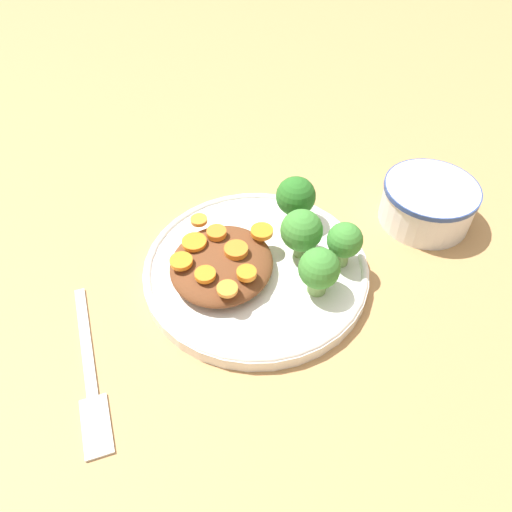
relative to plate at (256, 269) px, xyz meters
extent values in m
plane|color=tan|center=(0.00, 0.00, -0.01)|extent=(4.00, 4.00, 0.00)
cylinder|color=white|center=(0.00, 0.00, 0.00)|extent=(0.24, 0.24, 0.02)
torus|color=white|center=(0.00, 0.00, 0.01)|extent=(0.24, 0.24, 0.01)
cylinder|color=silver|center=(0.17, 0.14, 0.02)|extent=(0.11, 0.11, 0.05)
cylinder|color=#2D478C|center=(0.17, 0.14, 0.04)|extent=(0.11, 0.11, 0.01)
cylinder|color=white|center=(0.17, 0.14, 0.03)|extent=(0.09, 0.09, 0.01)
ellipsoid|color=brown|center=(-0.03, -0.02, 0.02)|extent=(0.11, 0.12, 0.03)
cylinder|color=#7FA85B|center=(0.02, 0.08, 0.02)|extent=(0.01, 0.01, 0.02)
sphere|color=#286B23|center=(0.02, 0.08, 0.04)|extent=(0.05, 0.05, 0.05)
cylinder|color=#759E51|center=(0.07, -0.02, 0.02)|extent=(0.02, 0.02, 0.02)
sphere|color=#3D8433|center=(0.07, -0.02, 0.04)|extent=(0.04, 0.04, 0.04)
cylinder|color=#759E51|center=(0.04, 0.03, 0.02)|extent=(0.01, 0.01, 0.02)
sphere|color=#3D8433|center=(0.04, 0.03, 0.04)|extent=(0.05, 0.05, 0.05)
cylinder|color=#759E51|center=(0.09, 0.03, 0.02)|extent=(0.01, 0.01, 0.02)
sphere|color=#3D8433|center=(0.09, 0.03, 0.04)|extent=(0.04, 0.04, 0.04)
cylinder|color=orange|center=(-0.05, 0.01, 0.03)|extent=(0.02, 0.02, 0.01)
cylinder|color=orange|center=(-0.07, -0.04, 0.03)|extent=(0.02, 0.02, 0.00)
cylinder|color=orange|center=(0.00, -0.04, 0.03)|extent=(0.02, 0.02, 0.01)
cylinder|color=orange|center=(-0.02, -0.01, 0.03)|extent=(0.02, 0.02, 0.01)
cylinder|color=orange|center=(-0.04, -0.05, 0.03)|extent=(0.02, 0.02, 0.01)
cylinder|color=orange|center=(-0.06, -0.01, 0.03)|extent=(0.03, 0.03, 0.00)
cylinder|color=orange|center=(-0.07, 0.03, 0.03)|extent=(0.02, 0.02, 0.00)
cylinder|color=orange|center=(0.00, 0.02, 0.03)|extent=(0.02, 0.02, 0.01)
cylinder|color=orange|center=(-0.01, -0.06, 0.03)|extent=(0.02, 0.02, 0.00)
cube|color=silver|center=(-0.14, -0.12, -0.01)|extent=(0.08, 0.11, 0.01)
cube|color=silver|center=(-0.09, -0.20, -0.01)|extent=(0.05, 0.06, 0.01)
camera|label=1|loc=(0.09, -0.35, 0.40)|focal=35.00mm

